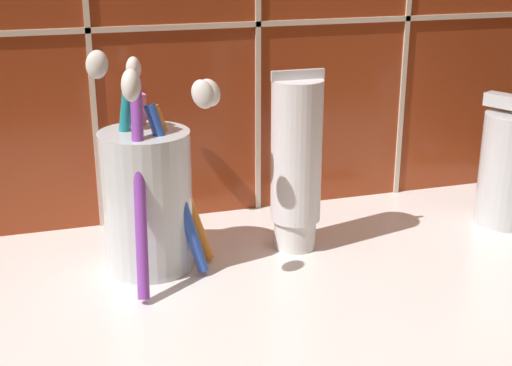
% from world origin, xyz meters
% --- Properties ---
extents(sink_counter, '(0.61, 0.36, 0.02)m').
position_xyz_m(sink_counter, '(0.00, 0.00, 0.01)').
color(sink_counter, white).
rests_on(sink_counter, ground).
extents(toothbrush_cup, '(0.10, 0.17, 0.18)m').
position_xyz_m(toothbrush_cup, '(-0.11, 0.08, 0.08)').
color(toothbrush_cup, silver).
rests_on(toothbrush_cup, sink_counter).
extents(toothpaste_tube, '(0.05, 0.04, 0.16)m').
position_xyz_m(toothpaste_tube, '(0.02, 0.08, 0.10)').
color(toothpaste_tube, white).
rests_on(toothpaste_tube, sink_counter).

